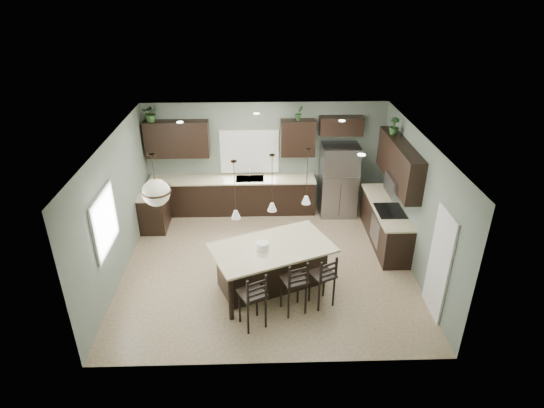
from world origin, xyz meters
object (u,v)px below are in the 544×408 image
(refrigerator, at_px, (339,180))
(bar_stool_center, at_px, (294,285))
(serving_dish, at_px, (262,246))
(bar_stool_right, at_px, (322,280))
(kitchen_island, at_px, (272,267))
(plant_back_left, at_px, (151,113))
(bar_stool_left, at_px, (252,299))

(refrigerator, distance_m, bar_stool_center, 4.05)
(serving_dish, distance_m, bar_stool_right, 1.27)
(kitchen_island, distance_m, bar_stool_center, 0.83)
(bar_stool_center, relative_size, plant_back_left, 2.64)
(bar_stool_left, xyz_separation_m, plant_back_left, (-2.39, 4.40, 2.05))
(serving_dish, height_order, bar_stool_left, bar_stool_left)
(bar_stool_left, relative_size, plant_back_left, 2.65)
(kitchen_island, height_order, bar_stool_right, bar_stool_right)
(bar_stool_right, distance_m, plant_back_left, 5.71)
(bar_stool_left, bearing_deg, bar_stool_center, -0.74)
(refrigerator, distance_m, bar_stool_left, 4.67)
(serving_dish, bearing_deg, refrigerator, 58.05)
(bar_stool_left, height_order, bar_stool_center, bar_stool_left)
(serving_dish, bearing_deg, bar_stool_right, -23.81)
(kitchen_island, xyz_separation_m, bar_stool_left, (-0.37, -1.10, 0.10))
(bar_stool_center, distance_m, plant_back_left, 5.51)
(kitchen_island, bearing_deg, serving_dish, -180.00)
(kitchen_island, height_order, bar_stool_center, bar_stool_center)
(refrigerator, distance_m, kitchen_island, 3.55)
(bar_stool_right, height_order, plant_back_left, plant_back_left)
(refrigerator, distance_m, plant_back_left, 4.84)
(refrigerator, relative_size, serving_dish, 7.71)
(serving_dish, xyz_separation_m, bar_stool_right, (1.09, -0.48, -0.45))
(refrigerator, bearing_deg, bar_stool_center, -110.27)
(bar_stool_center, bearing_deg, plant_back_left, 107.72)
(kitchen_island, bearing_deg, bar_stool_right, -54.22)
(bar_stool_right, bearing_deg, bar_stool_left, 176.66)
(bar_stool_right, bearing_deg, kitchen_island, 121.95)
(serving_dish, distance_m, bar_stool_left, 1.12)
(serving_dish, height_order, plant_back_left, plant_back_left)
(bar_stool_right, bearing_deg, plant_back_left, 107.19)
(kitchen_island, height_order, plant_back_left, plant_back_left)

